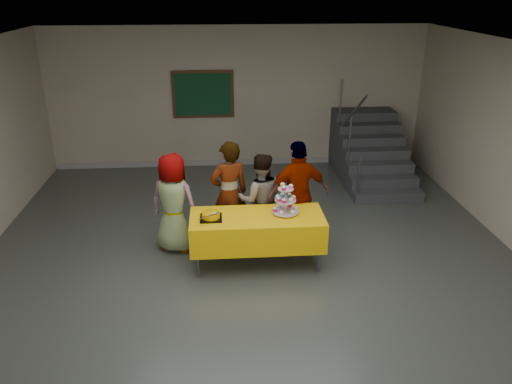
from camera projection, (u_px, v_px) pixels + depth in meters
The scene contains 10 objects.
room_shell at pixel (255, 136), 5.84m from camera, with size 10.00×10.04×3.02m.
bake_table at pixel (257, 230), 7.06m from camera, with size 1.88×0.78×0.77m.
cupcake_stand at pixel (285, 202), 6.99m from camera, with size 0.38×0.38×0.44m.
bear_cake at pixel (211, 215), 6.87m from camera, with size 0.32×0.36×0.12m.
schoolchild_a at pixel (174, 203), 7.40m from camera, with size 0.75×0.49×1.53m, color slate.
schoolchild_b at pixel (229, 193), 7.57m from camera, with size 0.60×0.40×1.65m, color #5B5C65.
schoolchild_c at pixel (260, 200), 7.59m from camera, with size 0.71×0.56×1.47m, color slate.
schoolchild_d at pixel (298, 194), 7.51m from camera, with size 0.98×0.41×1.67m, color slate.
staircase at pixel (368, 153), 10.44m from camera, with size 1.30×2.40×2.04m.
noticeboard at pixel (203, 94), 10.53m from camera, with size 1.30×0.05×1.00m.
Camera 1 is at (-0.42, -5.60, 3.79)m, focal length 35.00 mm.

